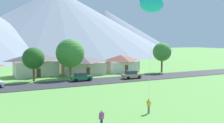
{
  "coord_description": "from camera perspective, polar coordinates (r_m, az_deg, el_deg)",
  "views": [
    {
      "loc": [
        -14.05,
        -16.41,
        8.34
      ],
      "look_at": [
        -0.44,
        10.31,
        5.84
      ],
      "focal_mm": 41.9,
      "sensor_mm": 36.0,
      "label": 1
    }
  ],
  "objects": [
    {
      "name": "road_strip",
      "position": [
        50.35,
        -10.46,
        -4.81
      ],
      "size": [
        160.0,
        7.81,
        0.08
      ],
      "primitive_type": "cube",
      "color": "#2D2D33",
      "rests_on": "ground"
    },
    {
      "name": "tree_near_left",
      "position": [
        68.04,
        10.85,
        2.05
      ],
      "size": [
        4.76,
        4.76,
        7.62
      ],
      "color": "#4C3823",
      "rests_on": "ground"
    },
    {
      "name": "parked_car_tan_mid_west",
      "position": [
        56.11,
        4.28,
        -2.91
      ],
      "size": [
        4.24,
        2.16,
        1.68
      ],
      "color": "tan",
      "rests_on": "road_strip"
    },
    {
      "name": "house_rightmost",
      "position": [
        68.21,
        1.87,
        -0.34
      ],
      "size": [
        8.58,
        6.82,
        4.4
      ],
      "color": "silver",
      "rests_on": "ground"
    },
    {
      "name": "kite_flyer_with_kite",
      "position": [
        33.68,
        8.67,
        12.14
      ],
      "size": [
        4.65,
        4.17,
        13.93
      ],
      "color": "#70604C",
      "rests_on": "ground"
    },
    {
      "name": "house_leftmost",
      "position": [
        63.17,
        -6.42,
        -0.7
      ],
      "size": [
        10.06,
        7.44,
        4.56
      ],
      "color": "beige",
      "rests_on": "ground"
    },
    {
      "name": "parked_car_green_west_end",
      "position": [
        53.06,
        -6.76,
        -3.37
      ],
      "size": [
        4.28,
        2.24,
        1.68
      ],
      "color": "#237042",
      "rests_on": "road_strip"
    },
    {
      "name": "mountain_west_ridge",
      "position": [
        164.57,
        -11.96,
        8.56
      ],
      "size": [
        138.86,
        138.86,
        39.05
      ],
      "primitive_type": "cone",
      "color": "gray",
      "rests_on": "ground"
    },
    {
      "name": "mountain_far_west_ridge",
      "position": [
        214.51,
        -1.53,
        6.87
      ],
      "size": [
        110.24,
        110.24,
        32.42
      ],
      "primitive_type": "cone",
      "color": "slate",
      "rests_on": "ground"
    },
    {
      "name": "watcher_person",
      "position": [
        25.35,
        -2.31,
        -12.37
      ],
      "size": [
        0.56,
        0.24,
        1.68
      ],
      "color": "navy",
      "rests_on": "ground"
    },
    {
      "name": "tree_center",
      "position": [
        54.79,
        -16.78,
        0.66
      ],
      "size": [
        4.39,
        4.39,
        6.83
      ],
      "color": "brown",
      "rests_on": "ground"
    },
    {
      "name": "tree_left_of_center",
      "position": [
        57.07,
        -9.12,
        1.81
      ],
      "size": [
        6.17,
        6.17,
        8.56
      ],
      "color": "brown",
      "rests_on": "ground"
    },
    {
      "name": "house_right_center",
      "position": [
        63.03,
        -16.3,
        -0.45
      ],
      "size": [
        10.3,
        6.63,
        5.46
      ],
      "color": "beige",
      "rests_on": "ground"
    }
  ]
}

